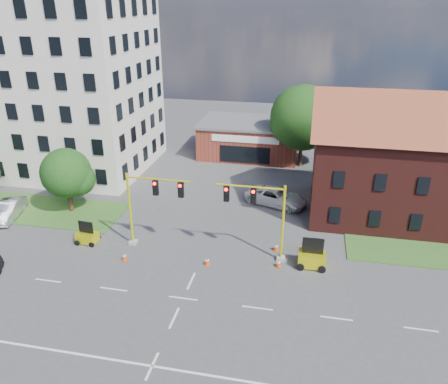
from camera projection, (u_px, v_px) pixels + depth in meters
The scene contains 19 objects.
ground at pixel (183, 298), 29.19m from camera, with size 120.00×120.00×0.00m, color #464548.
grass_verge_nw at pixel (12, 207), 41.77m from camera, with size 22.00×6.00×0.08m, color #2F5921.
grass_verge_ne at pixel (438, 256), 33.93m from camera, with size 14.00×4.00×0.08m, color #2F5921.
lane_markings at pixel (169, 329), 26.50m from camera, with size 60.00×36.00×0.01m, color white, non-canonical shape.
office_block at pixel (62, 77), 48.22m from camera, with size 18.40×15.40×20.60m.
brick_shop at pixel (250, 138), 55.12m from camera, with size 12.40×8.40×4.30m.
townhouse_row at pixel (433, 155), 37.79m from camera, with size 21.00×11.00×11.50m.
tree_large at pixel (306, 120), 49.86m from camera, with size 7.91×7.54×9.62m.
tree_nw_front at pixel (69, 175), 39.66m from camera, with size 4.78×4.55×6.12m.
signal_mast_west at pixel (149, 202), 33.75m from camera, with size 5.30×0.60×6.20m.
signal_mast_east at pixel (261, 212), 32.16m from camera, with size 5.30×0.60×6.20m.
trailer_west at pixel (87, 236), 35.57m from camera, with size 1.73×1.24×1.86m.
trailer_east at pixel (312, 258), 32.39m from camera, with size 2.01×1.35×2.28m.
cone_a at pixel (124, 257), 33.25m from camera, with size 0.40×0.40×0.70m.
cone_b at pixel (207, 261), 32.67m from camera, with size 0.40×0.40×0.70m.
cone_c at pixel (279, 263), 32.43m from camera, with size 0.40×0.40×0.70m.
cone_d at pixel (276, 247), 34.53m from camera, with size 0.40×0.40×0.70m.
pickup_white at pixel (276, 197), 42.11m from camera, with size 2.74×5.94×1.65m, color silver.
sedan_silver_front at pixel (9, 210), 39.56m from camera, with size 1.65×4.73×1.56m, color #AAABB2.
Camera 1 is at (7.43, -22.71, 18.41)m, focal length 35.00 mm.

